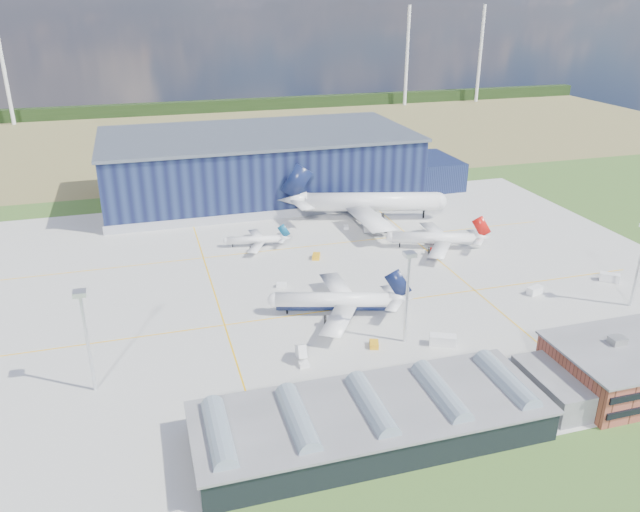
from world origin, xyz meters
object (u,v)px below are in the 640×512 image
at_px(gse_van_b, 610,277).
at_px(car_b, 441,366).
at_px(light_mast_center, 408,283).
at_px(gse_cart_b, 282,285).
at_px(gse_van_a, 443,340).
at_px(gse_tug_c, 316,256).
at_px(airliner_navy, 333,293).
at_px(airliner_red, 434,232).
at_px(airstair, 301,355).
at_px(hangar, 265,168).
at_px(airliner_widebody, 372,192).
at_px(airliner_regional, 254,236).
at_px(gse_van_c, 535,290).
at_px(gse_cart_a, 346,227).
at_px(light_mast_west, 85,325).
at_px(gse_tug_b, 374,344).

xyz_separation_m(gse_van_b, car_b, (-67.17, -27.52, -0.63)).
height_order(light_mast_center, gse_cart_b, light_mast_center).
bearing_deg(gse_van_a, gse_tug_c, 38.89).
xyz_separation_m(airliner_navy, airliner_red, (44.94, 34.00, -0.58)).
bearing_deg(airstair, hangar, 83.97).
bearing_deg(gse_cart_b, gse_van_a, -127.44).
xyz_separation_m(light_mast_center, gse_tug_c, (-6.13, 54.43, -14.65)).
relative_size(hangar, car_b, 40.33).
height_order(airliner_widebody, gse_van_a, airliner_widebody).
height_order(airliner_regional, gse_van_c, airliner_regional).
bearing_deg(airliner_red, light_mast_center, 78.13).
height_order(light_mast_center, gse_van_a, light_mast_center).
relative_size(airliner_red, gse_tug_c, 9.60).
bearing_deg(hangar, gse_tug_c, -89.13).
distance_m(light_mast_center, airstair, 29.41).
height_order(gse_cart_a, gse_cart_b, gse_cart_b).
relative_size(light_mast_west, airliner_navy, 0.61).
bearing_deg(airliner_regional, car_b, 118.72).
distance_m(light_mast_west, airliner_red, 115.51).
height_order(light_mast_west, gse_van_c, light_mast_west).
distance_m(gse_van_b, gse_cart_b, 94.34).
distance_m(airliner_widebody, airliner_regional, 49.37).
distance_m(airliner_red, gse_van_a, 61.67).
bearing_deg(gse_tug_b, airliner_widebody, 88.09).
bearing_deg(gse_tug_c, gse_van_a, -54.61).
height_order(airliner_navy, gse_van_a, airliner_navy).
height_order(light_mast_west, airliner_navy, light_mast_west).
xyz_separation_m(airliner_red, gse_cart_b, (-53.91, -14.52, -4.96)).
height_order(light_mast_west, airliner_red, light_mast_west).
bearing_deg(gse_tug_c, airliner_widebody, 67.69).
bearing_deg(airstair, gse_van_b, 11.62).
xyz_separation_m(gse_cart_a, gse_cart_b, (-32.73, -40.03, 0.05)).
bearing_deg(hangar, gse_van_a, -83.36).
xyz_separation_m(airliner_red, airliner_regional, (-55.52, 18.00, -1.91)).
bearing_deg(hangar, gse_van_b, -54.96).
xyz_separation_m(gse_cart_b, car_b, (24.30, -50.59, -0.02)).
bearing_deg(gse_van_c, light_mast_west, 79.61).
relative_size(gse_cart_a, car_b, 0.73).
bearing_deg(light_mast_center, gse_tug_b, -177.39).
height_order(light_mast_west, gse_cart_a, light_mast_west).
bearing_deg(gse_cart_a, gse_van_a, -78.27).
xyz_separation_m(airliner_regional, gse_van_c, (67.68, -56.64, -2.58)).
bearing_deg(airliner_navy, airliner_widebody, -101.56).
height_order(gse_van_b, gse_cart_b, gse_van_b).
bearing_deg(airliner_navy, car_b, 132.93).
height_order(hangar, airliner_widebody, hangar).
bearing_deg(airliner_regional, gse_tug_c, 148.45).
xyz_separation_m(airliner_navy, gse_tug_b, (4.36, -18.36, -5.48)).
relative_size(gse_tug_c, airstair, 0.77).
xyz_separation_m(airliner_navy, airliner_regional, (-10.59, 52.00, -2.49)).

